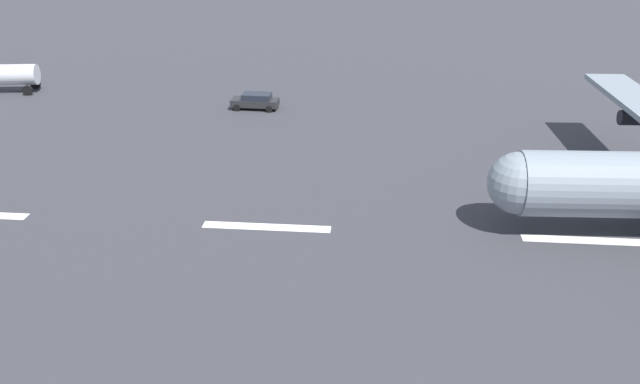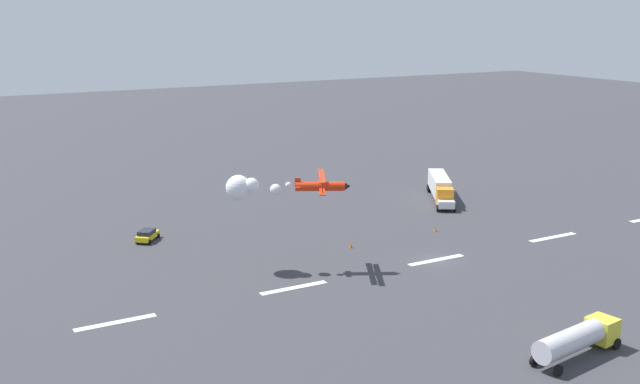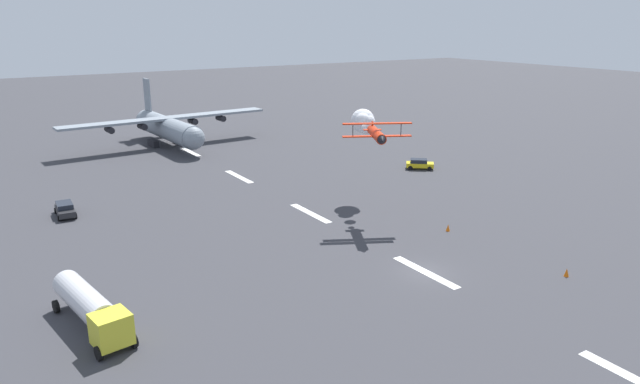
% 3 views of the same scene
% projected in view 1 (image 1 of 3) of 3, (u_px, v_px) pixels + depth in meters
% --- Properties ---
extents(runway_stripe_6, '(8.00, 0.90, 0.01)m').
position_uv_depth(runway_stripe_6, '(267.00, 227.00, 41.69)').
color(runway_stripe_6, white).
rests_on(runway_stripe_6, ground).
extents(runway_stripe_7, '(8.00, 0.90, 0.01)m').
position_uv_depth(runway_stripe_7, '(590.00, 240.00, 40.07)').
color(runway_stripe_7, white).
rests_on(runway_stripe_7, ground).
extents(airport_staff_sedan, '(4.53, 2.20, 1.52)m').
position_uv_depth(airport_staff_sedan, '(255.00, 101.00, 63.73)').
color(airport_staff_sedan, '#262628').
rests_on(airport_staff_sedan, ground).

